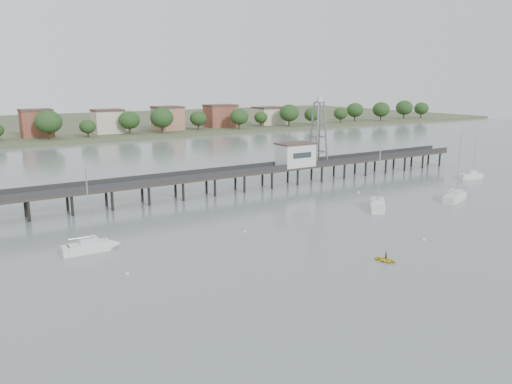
{
  "coord_description": "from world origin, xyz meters",
  "views": [
    {
      "loc": [
        -42.0,
        -29.62,
        22.93
      ],
      "look_at": [
        3.15,
        42.0,
        4.0
      ],
      "focal_mm": 35.0,
      "sensor_mm": 36.0,
      "label": 1
    }
  ],
  "objects_px": {
    "lattice_tower": "(318,133)",
    "sailboat_b": "(97,246)",
    "sailboat_e": "(475,176)",
    "pier": "(195,178)",
    "sailboat_d": "(457,196)",
    "sailboat_c": "(377,204)",
    "yellow_dinghy": "(386,261)"
  },
  "relations": [
    {
      "from": "pier",
      "to": "sailboat_d",
      "type": "height_order",
      "value": "sailboat_d"
    },
    {
      "from": "pier",
      "to": "lattice_tower",
      "type": "relative_size",
      "value": 9.68
    },
    {
      "from": "sailboat_b",
      "to": "sailboat_e",
      "type": "xyz_separation_m",
      "value": [
        90.4,
        4.05,
        0.01
      ]
    },
    {
      "from": "sailboat_b",
      "to": "sailboat_d",
      "type": "relative_size",
      "value": 0.84
    },
    {
      "from": "sailboat_d",
      "to": "pier",
      "type": "bearing_deg",
      "value": 125.88
    },
    {
      "from": "pier",
      "to": "sailboat_d",
      "type": "distance_m",
      "value": 52.27
    },
    {
      "from": "sailboat_e",
      "to": "sailboat_c",
      "type": "bearing_deg",
      "value": -156.6
    },
    {
      "from": "sailboat_c",
      "to": "sailboat_e",
      "type": "xyz_separation_m",
      "value": [
        39.78,
        7.28,
        0.02
      ]
    },
    {
      "from": "pier",
      "to": "lattice_tower",
      "type": "bearing_deg",
      "value": 0.0
    },
    {
      "from": "sailboat_e",
      "to": "sailboat_d",
      "type": "bearing_deg",
      "value": -139.77
    },
    {
      "from": "sailboat_c",
      "to": "yellow_dinghy",
      "type": "distance_m",
      "value": 29.12
    },
    {
      "from": "sailboat_c",
      "to": "yellow_dinghy",
      "type": "height_order",
      "value": "sailboat_c"
    },
    {
      "from": "lattice_tower",
      "to": "sailboat_e",
      "type": "xyz_separation_m",
      "value": [
        33.18,
        -18.45,
        -10.45
      ]
    },
    {
      "from": "sailboat_b",
      "to": "sailboat_e",
      "type": "relative_size",
      "value": 1.12
    },
    {
      "from": "sailboat_b",
      "to": "sailboat_c",
      "type": "distance_m",
      "value": 50.72
    },
    {
      "from": "sailboat_e",
      "to": "sailboat_d",
      "type": "distance_m",
      "value": 24.42
    },
    {
      "from": "sailboat_c",
      "to": "sailboat_d",
      "type": "distance_m",
      "value": 18.47
    },
    {
      "from": "lattice_tower",
      "to": "sailboat_d",
      "type": "height_order",
      "value": "lattice_tower"
    },
    {
      "from": "sailboat_b",
      "to": "sailboat_c",
      "type": "xyz_separation_m",
      "value": [
        50.62,
        -3.22,
        -0.01
      ]
    },
    {
      "from": "sailboat_d",
      "to": "lattice_tower",
      "type": "bearing_deg",
      "value": 91.61
    },
    {
      "from": "sailboat_c",
      "to": "pier",
      "type": "bearing_deg",
      "value": 88.59
    },
    {
      "from": "lattice_tower",
      "to": "sailboat_b",
      "type": "xyz_separation_m",
      "value": [
        -57.22,
        -22.5,
        -10.45
      ]
    },
    {
      "from": "pier",
      "to": "lattice_tower",
      "type": "height_order",
      "value": "lattice_tower"
    },
    {
      "from": "sailboat_d",
      "to": "yellow_dinghy",
      "type": "relative_size",
      "value": 5.41
    },
    {
      "from": "lattice_tower",
      "to": "sailboat_e",
      "type": "height_order",
      "value": "lattice_tower"
    },
    {
      "from": "pier",
      "to": "sailboat_c",
      "type": "relative_size",
      "value": 10.4
    },
    {
      "from": "sailboat_b",
      "to": "yellow_dinghy",
      "type": "height_order",
      "value": "sailboat_b"
    },
    {
      "from": "lattice_tower",
      "to": "sailboat_e",
      "type": "distance_m",
      "value": 39.38
    },
    {
      "from": "pier",
      "to": "sailboat_b",
      "type": "distance_m",
      "value": 34.32
    },
    {
      "from": "sailboat_b",
      "to": "sailboat_d",
      "type": "xyz_separation_m",
      "value": [
        68.68,
        -7.11,
        -0.01
      ]
    },
    {
      "from": "sailboat_e",
      "to": "sailboat_d",
      "type": "height_order",
      "value": "sailboat_d"
    },
    {
      "from": "yellow_dinghy",
      "to": "sailboat_c",
      "type": "bearing_deg",
      "value": 24.24
    }
  ]
}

